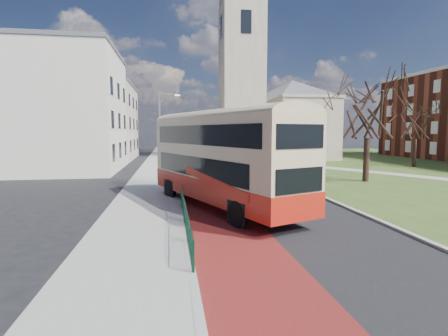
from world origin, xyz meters
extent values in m
plane|color=black|center=(0.00, 0.00, 0.00)|extent=(160.00, 160.00, 0.00)
cube|color=black|center=(1.50, 20.00, 0.01)|extent=(9.00, 120.00, 0.01)
cube|color=#591414|center=(-1.20, 20.00, 0.01)|extent=(3.40, 120.00, 0.01)
cube|color=gray|center=(-5.00, 20.00, 0.06)|extent=(4.00, 120.00, 0.12)
cube|color=#999993|center=(-3.00, 20.00, 0.07)|extent=(0.25, 120.00, 0.13)
cube|color=#999993|center=(6.10, 22.00, 0.07)|extent=(0.25, 80.00, 0.13)
cube|color=#324D1B|center=(26.00, 22.00, 0.02)|extent=(40.00, 80.00, 0.04)
cube|color=#9E998C|center=(20.00, 10.00, 0.06)|extent=(18.84, 32.82, 0.03)
cylinder|color=#0B3320|center=(-2.95, 4.00, 1.10)|extent=(0.04, 24.00, 0.04)
cylinder|color=#0B3320|center=(-2.95, 4.00, 0.15)|extent=(0.04, 24.00, 0.04)
cube|color=gray|center=(8.00, 38.00, 12.00)|extent=(6.50, 6.50, 24.00)
cube|color=gray|center=(16.50, 38.00, 4.50)|extent=(9.00, 18.00, 9.00)
pyramid|color=#565960|center=(16.50, 38.00, 12.60)|extent=(9.00, 18.00, 3.60)
cube|color=beige|center=(-14.00, 22.00, 6.25)|extent=(10.00, 14.00, 12.50)
cube|color=#565960|center=(-14.00, 22.00, 12.75)|extent=(10.30, 14.30, 0.50)
cube|color=#BDB4A0|center=(-14.00, 38.00, 5.50)|extent=(10.00, 16.00, 11.00)
cube|color=#565960|center=(-14.00, 38.00, 11.25)|extent=(10.30, 16.30, 0.50)
cylinder|color=gray|center=(-4.50, 18.00, 4.12)|extent=(0.16, 0.16, 8.00)
cylinder|color=gray|center=(-3.60, 18.00, 8.02)|extent=(1.80, 0.10, 0.10)
cube|color=silver|center=(-2.70, 18.00, 7.87)|extent=(0.50, 0.18, 0.12)
cube|color=#AD1C10|center=(-0.77, 1.09, 1.16)|extent=(7.35, 12.72, 1.14)
cube|color=#CCB68B|center=(-0.77, 1.09, 3.38)|extent=(7.30, 12.65, 3.30)
cube|color=black|center=(-2.23, 0.87, 2.36)|extent=(3.87, 9.57, 1.08)
cube|color=black|center=(0.43, 1.94, 2.36)|extent=(3.87, 9.57, 1.08)
cube|color=black|center=(-2.10, 0.56, 4.07)|extent=(4.24, 10.50, 1.03)
cube|color=black|center=(0.56, 1.62, 4.07)|extent=(4.24, 10.50, 1.03)
cube|color=black|center=(-3.09, 6.88, 2.36)|extent=(2.40, 1.02, 1.20)
cube|color=black|center=(-3.09, 6.88, 4.07)|extent=(2.40, 1.02, 1.03)
cube|color=orange|center=(-3.09, 6.88, 4.72)|extent=(1.93, 0.85, 0.34)
cylinder|color=black|center=(-3.59, 4.55, 0.59)|extent=(0.76, 1.23, 1.18)
cylinder|color=black|center=(-1.12, 5.54, 0.59)|extent=(0.76, 1.23, 1.18)
cylinder|color=black|center=(-0.62, -2.90, 0.59)|extent=(0.76, 1.23, 1.18)
cylinder|color=black|center=(1.86, -1.91, 0.59)|extent=(0.76, 1.23, 1.18)
cylinder|color=black|center=(12.86, 9.28, 1.87)|extent=(0.66, 0.66, 3.66)
cylinder|color=black|center=(25.34, 19.71, 1.70)|extent=(0.47, 0.47, 3.32)
cylinder|color=black|center=(8.12, 9.79, 0.50)|extent=(0.73, 0.73, 0.91)
cylinder|color=gray|center=(8.12, 9.79, 0.99)|extent=(0.78, 0.78, 0.06)
camera|label=1|loc=(-3.60, -17.91, 4.26)|focal=28.00mm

